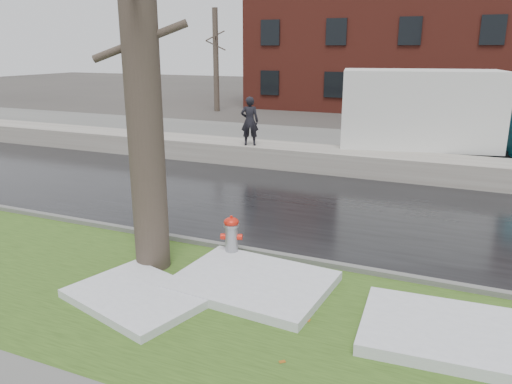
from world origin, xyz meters
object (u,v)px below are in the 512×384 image
at_px(box_truck, 451,117).
at_px(worker, 250,121).
at_px(fire_hydrant, 232,236).
at_px(tree, 140,47).

xyz_separation_m(box_truck, worker, (-6.44, -2.54, -0.17)).
distance_m(fire_hydrant, box_truck, 10.80).
bearing_deg(fire_hydrant, worker, 92.94).
xyz_separation_m(tree, box_truck, (4.62, 11.09, -2.32)).
height_order(fire_hydrant, box_truck, box_truck).
relative_size(box_truck, worker, 5.95).
height_order(fire_hydrant, tree, tree).
xyz_separation_m(fire_hydrant, worker, (-3.05, 7.64, 1.09)).
bearing_deg(worker, box_truck, -178.84).
distance_m(box_truck, worker, 6.93).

